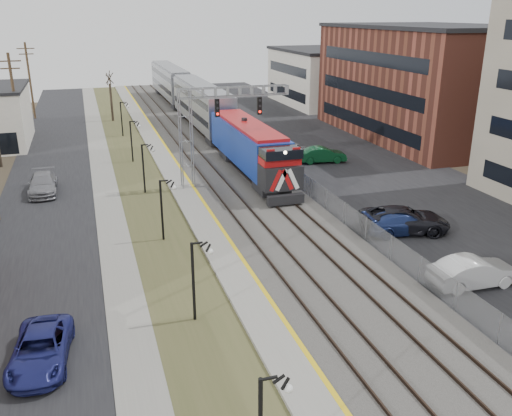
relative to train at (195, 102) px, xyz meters
name	(u,v)px	position (x,y,z in m)	size (l,w,h in m)	color
ground	(348,416)	(-5.50, -54.11, -2.88)	(160.00, 160.00, 0.00)	#473D2D
street_west	(50,177)	(-17.00, -19.11, -2.86)	(7.00, 120.00, 0.04)	black
sidewalk	(103,173)	(-12.50, -19.11, -2.84)	(2.00, 120.00, 0.08)	gray
grass_median	(136,170)	(-9.50, -19.11, -2.85)	(4.00, 120.00, 0.06)	#444726
platform	(169,166)	(-6.50, -19.11, -2.76)	(2.00, 120.00, 0.24)	gray
ballast_bed	(221,162)	(-1.50, -19.11, -2.78)	(8.00, 120.00, 0.20)	#595651
parking_lot	(334,154)	(10.50, -19.11, -2.86)	(16.00, 120.00, 0.04)	black
platform_edge	(178,164)	(-5.62, -19.11, -2.64)	(0.24, 120.00, 0.01)	gold
track_near	(200,162)	(-3.50, -19.11, -2.61)	(1.58, 120.00, 0.15)	#2D2119
track_far	(236,159)	(0.00, -19.11, -2.61)	(1.58, 120.00, 0.15)	#2D2119
train	(195,102)	(0.00, 0.00, 0.00)	(3.00, 63.05, 5.33)	navy
signal_gantry	(207,120)	(-4.28, -26.12, 2.70)	(9.00, 1.07, 8.15)	gray
lampposts	(161,209)	(-9.50, -35.83, -0.88)	(0.14, 62.14, 4.00)	black
fence	(262,152)	(2.70, -19.11, -2.08)	(0.04, 120.00, 1.60)	gray
buildings_east	(482,91)	(24.50, -22.94, 3.43)	(16.00, 76.00, 15.00)	#9F9480
bare_trees	(34,139)	(-18.16, -15.20, -0.18)	(12.30, 42.30, 5.95)	#382D23
car_lot_b	(474,273)	(5.23, -47.22, -2.09)	(1.69, 4.84, 1.59)	silver
car_lot_c	(404,220)	(5.85, -39.46, -2.07)	(2.71, 5.87, 1.63)	black
car_lot_d	(402,223)	(5.57, -39.73, -2.15)	(2.07, 5.08, 1.47)	navy
car_lot_e	(293,149)	(6.09, -18.84, -2.15)	(1.73, 4.31, 1.47)	slate
car_lot_f	(322,155)	(7.89, -21.84, -2.13)	(1.59, 4.55, 1.50)	#0E4824
car_street_a	(41,350)	(-16.19, -47.53, -2.21)	(2.22, 4.81, 1.34)	navy
car_street_b	(43,184)	(-17.25, -23.70, -2.12)	(2.13, 5.24, 1.52)	gray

